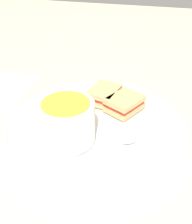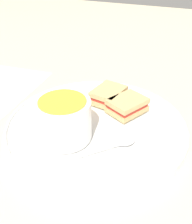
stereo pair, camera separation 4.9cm
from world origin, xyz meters
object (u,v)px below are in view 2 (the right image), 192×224
object	(u,v)px
spoon	(121,142)
soup_bowl	(64,119)
sandwich_half_near	(127,105)
sandwich_half_far	(109,95)

from	to	relation	value
spoon	soup_bowl	bearing A→B (deg)	143.27
soup_bowl	sandwich_half_near	world-z (taller)	soup_bowl
sandwich_half_near	sandwich_half_far	distance (m)	0.05
soup_bowl	spoon	xyz separation A→B (m)	(-0.02, 0.10, -0.03)
soup_bowl	sandwich_half_far	distance (m)	0.15
spoon	sandwich_half_far	world-z (taller)	sandwich_half_far
sandwich_half_near	sandwich_half_far	xyz separation A→B (m)	(-0.02, -0.05, 0.00)
sandwich_half_near	soup_bowl	bearing A→B (deg)	-32.28
soup_bowl	sandwich_half_near	size ratio (longest dim) A/B	1.05
sandwich_half_near	sandwich_half_far	bearing A→B (deg)	-116.59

